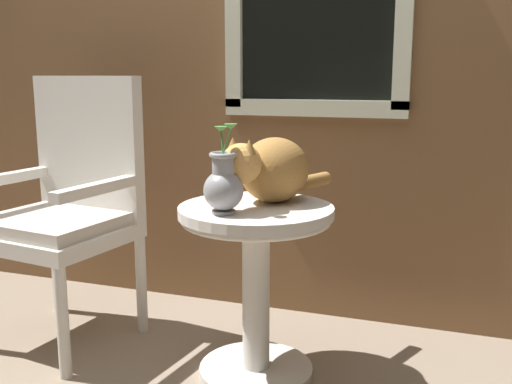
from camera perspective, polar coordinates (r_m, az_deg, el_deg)
name	(u,v)px	position (r m, az deg, el deg)	size (l,w,h in m)	color
ground_plane	(176,384)	(2.21, -7.68, -17.74)	(6.00, 6.00, 0.00)	gray
back_wall	(253,19)	(2.67, -0.25, 16.26)	(4.00, 0.07, 2.60)	brown
wicker_side_table	(256,260)	(2.09, 0.00, -6.54)	(0.54, 0.54, 0.62)	silver
wicker_chair	(68,200)	(2.51, -17.53, -0.76)	(0.59, 0.55, 1.06)	silver
cat	(271,169)	(2.08, 1.41, 2.19)	(0.31, 0.52, 0.24)	#AD7A3D
pewter_vase_with_ivy	(223,185)	(1.91, -3.13, 0.70)	(0.13, 0.13, 0.29)	#99999E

